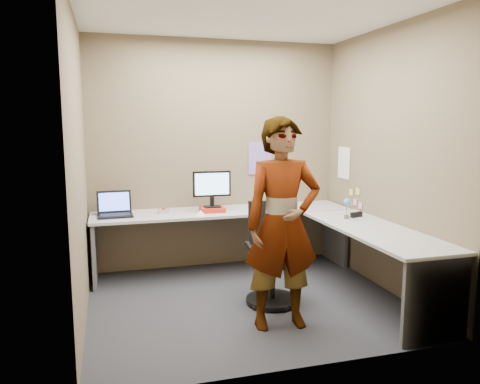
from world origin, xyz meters
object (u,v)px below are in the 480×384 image
object	(u,v)px
monitor	(212,186)
person	(283,224)
desk	(276,231)
office_chair	(271,262)

from	to	relation	value
monitor	person	distance (m)	1.54
desk	monitor	distance (m)	0.91
monitor	office_chair	bearing A→B (deg)	-68.46
monitor	person	xyz separation A→B (m)	(0.27, -1.51, -0.13)
office_chair	person	xyz separation A→B (m)	(-0.10, -0.54, 0.50)
monitor	person	world-z (taller)	person
desk	monitor	size ratio (longest dim) A/B	6.88
desk	monitor	world-z (taller)	monitor
desk	person	world-z (taller)	person
office_chair	person	world-z (taller)	person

